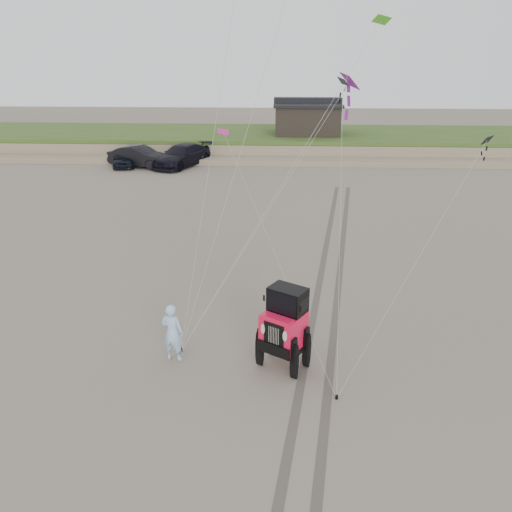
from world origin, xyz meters
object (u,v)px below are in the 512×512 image
object	(u,v)px
jeep	(283,337)
truck_a	(125,158)
cabin	(307,118)
truck_c	(182,156)
man	(172,333)
truck_b	(140,157)

from	to	relation	value
jeep	truck_a	bearing A→B (deg)	146.45
cabin	truck_a	xyz separation A→B (m)	(-15.65, -7.80, -2.51)
truck_c	man	world-z (taller)	man
cabin	man	xyz separation A→B (m)	(-5.51, -36.32, -2.28)
jeep	man	world-z (taller)	jeep
truck_b	man	bearing A→B (deg)	-144.64
truck_a	truck_b	bearing A→B (deg)	-21.55
cabin	truck_c	world-z (taller)	cabin
cabin	truck_c	xyz separation A→B (m)	(-10.79, -7.56, -2.33)
jeep	man	bearing A→B (deg)	-151.98
truck_a	man	world-z (taller)	man
cabin	truck_c	bearing A→B (deg)	-144.99
cabin	truck_b	distance (m)	16.57
jeep	truck_c	bearing A→B (deg)	137.88
truck_b	truck_a	bearing A→B (deg)	97.50
truck_b	jeep	distance (m)	30.95
truck_c	man	xyz separation A→B (m)	(5.28, -28.77, 0.05)
truck_a	truck_c	xyz separation A→B (m)	(4.87, 0.24, 0.18)
cabin	truck_b	xyz separation A→B (m)	(-14.28, -8.06, -2.36)
truck_b	man	xyz separation A→B (m)	(8.77, -28.27, 0.08)
truck_a	truck_b	distance (m)	1.40
truck_a	jeep	size ratio (longest dim) A/B	0.77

